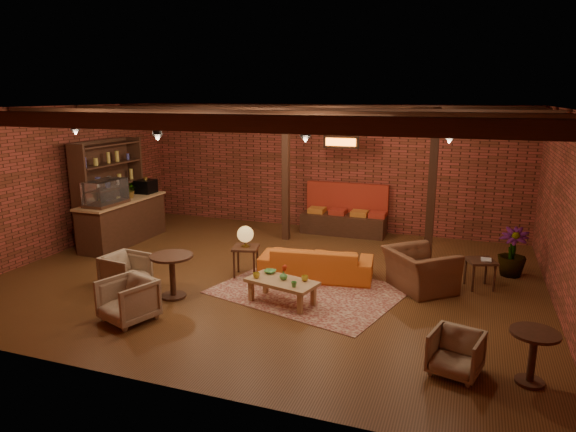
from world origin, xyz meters
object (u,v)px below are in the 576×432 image
(round_table_left, at_px, (172,269))
(plant_tall, at_px, (517,204))
(sofa, at_px, (316,262))
(round_table_right, at_px, (533,349))
(armchair_a, at_px, (126,270))
(armchair_right, at_px, (420,263))
(side_table_book, at_px, (481,262))
(armchair_far, at_px, (456,351))
(side_table_lamp, at_px, (245,238))
(coffee_table, at_px, (282,283))
(armchair_b, at_px, (128,298))

(round_table_left, relative_size, plant_tall, 0.27)
(sofa, relative_size, round_table_right, 3.14)
(plant_tall, bearing_deg, armchair_a, -154.95)
(sofa, xyz_separation_m, round_table_left, (-2.06, -1.75, 0.21))
(armchair_right, xyz_separation_m, side_table_book, (1.02, 0.47, -0.00))
(round_table_left, relative_size, armchair_right, 0.67)
(sofa, distance_m, armchair_far, 3.80)
(side_table_book, bearing_deg, plant_tall, 57.09)
(round_table_right, distance_m, plant_tall, 4.18)
(side_table_lamp, relative_size, round_table_right, 1.47)
(armchair_a, bearing_deg, sofa, -54.59)
(side_table_lamp, height_order, side_table_book, side_table_lamp)
(sofa, distance_m, side_table_book, 2.99)
(sofa, distance_m, coffee_table, 1.37)
(plant_tall, bearing_deg, round_table_left, -150.41)
(sofa, xyz_separation_m, side_table_lamp, (-1.32, -0.34, 0.45))
(side_table_lamp, height_order, armchair_a, side_table_lamp)
(armchair_a, bearing_deg, armchair_b, -134.81)
(armchair_far, bearing_deg, armchair_right, 118.90)
(coffee_table, height_order, armchair_a, armchair_a)
(armchair_right, bearing_deg, round_table_right, 170.19)
(sofa, xyz_separation_m, side_table_book, (2.94, 0.52, 0.18))
(armchair_far, bearing_deg, side_table_book, 99.15)
(sofa, height_order, side_table_lamp, side_table_lamp)
(armchair_b, xyz_separation_m, round_table_right, (5.71, 0.16, 0.08))
(side_table_lamp, bearing_deg, armchair_b, -109.37)
(round_table_right, xyz_separation_m, plant_tall, (0.00, 4.07, 0.98))
(plant_tall, bearing_deg, round_table_right, -90.00)
(side_table_lamp, relative_size, armchair_far, 1.62)
(side_table_lamp, xyz_separation_m, side_table_book, (4.26, 0.86, -0.26))
(armchair_b, bearing_deg, coffee_table, 55.87)
(sofa, bearing_deg, coffee_table, 73.77)
(side_table_lamp, relative_size, round_table_left, 1.30)
(coffee_table, bearing_deg, side_table_lamp, 137.66)
(armchair_right, height_order, plant_tall, plant_tall)
(round_table_left, bearing_deg, plant_tall, 29.59)
(coffee_table, relative_size, round_table_left, 1.69)
(side_table_lamp, xyz_separation_m, armchair_a, (-1.77, -1.34, -0.40))
(armchair_right, bearing_deg, sofa, 51.15)
(armchair_a, bearing_deg, side_table_lamp, -45.99)
(sofa, bearing_deg, armchair_right, 173.61)
(sofa, distance_m, round_table_right, 4.41)
(side_table_lamp, bearing_deg, side_table_book, 11.36)
(side_table_lamp, height_order, armchair_far, side_table_lamp)
(round_table_left, height_order, armchair_b, round_table_left)
(side_table_book, relative_size, armchair_far, 1.01)
(sofa, height_order, side_table_book, sofa)
(armchair_b, bearing_deg, plant_tall, 56.19)
(armchair_right, distance_m, armchair_far, 2.88)
(armchair_b, bearing_deg, round_table_right, 21.28)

